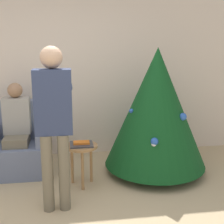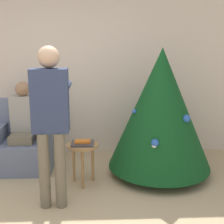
{
  "view_description": "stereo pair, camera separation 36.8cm",
  "coord_description": "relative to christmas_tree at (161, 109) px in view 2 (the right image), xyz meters",
  "views": [
    {
      "loc": [
        0.17,
        -2.64,
        1.82
      ],
      "look_at": [
        0.7,
        0.91,
        0.97
      ],
      "focal_mm": 50.0,
      "sensor_mm": 36.0,
      "label": 1
    },
    {
      "loc": [
        0.54,
        -2.68,
        1.82
      ],
      "look_at": [
        0.7,
        0.91,
        0.97
      ],
      "focal_mm": 50.0,
      "sensor_mm": 36.0,
      "label": 2
    }
  ],
  "objects": [
    {
      "name": "christmas_tree",
      "position": [
        0.0,
        0.0,
        0.0
      ],
      "size": [
        1.39,
        1.39,
        1.71
      ],
      "color": "brown",
      "rests_on": "ground_plane"
    },
    {
      "name": "armchair",
      "position": [
        -1.88,
        0.28,
        -0.58
      ],
      "size": [
        0.78,
        0.69,
        0.98
      ],
      "color": "slate",
      "rests_on": "ground_plane"
    },
    {
      "name": "side_stool",
      "position": [
        -1.03,
        -0.29,
        -0.47
      ],
      "size": [
        0.4,
        0.4,
        0.53
      ],
      "color": "#A37547",
      "rests_on": "ground_plane"
    },
    {
      "name": "person_seated",
      "position": [
        -1.88,
        0.25,
        -0.23
      ],
      "size": [
        0.36,
        0.46,
        1.24
      ],
      "color": "#6B604C",
      "rests_on": "ground_plane"
    },
    {
      "name": "book",
      "position": [
        -1.03,
        -0.29,
        -0.35
      ],
      "size": [
        0.2,
        0.12,
        0.02
      ],
      "color": "orange",
      "rests_on": "laptop"
    },
    {
      "name": "wall_back",
      "position": [
        -1.36,
        0.9,
        0.44
      ],
      "size": [
        8.0,
        0.06,
        2.7
      ],
      "color": "beige",
      "rests_on": "ground_plane"
    },
    {
      "name": "person_standing",
      "position": [
        -1.33,
        -0.79,
        0.14
      ],
      "size": [
        0.41,
        0.57,
        1.75
      ],
      "color": "#6B604C",
      "rests_on": "ground_plane"
    },
    {
      "name": "laptop",
      "position": [
        -1.03,
        -0.29,
        -0.37
      ],
      "size": [
        0.28,
        0.25,
        0.02
      ],
      "color": "#38383D",
      "rests_on": "side_stool"
    }
  ]
}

